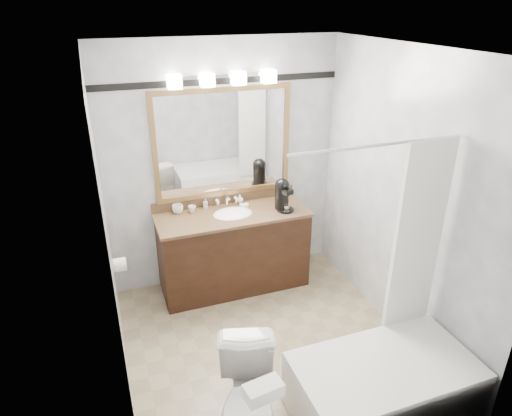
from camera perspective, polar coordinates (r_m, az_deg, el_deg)
The scene contains 15 objects.
room at distance 3.52m, azimuth 1.85°, elevation -1.51°, with size 2.42×2.62×2.52m.
vanity at distance 4.75m, azimuth -2.84°, elevation -5.12°, with size 1.53×0.58×0.97m.
mirror at distance 4.56m, azimuth -4.13°, elevation 8.07°, with size 1.40×0.04×1.10m.
vanity_light_bar at distance 4.37m, azimuth -4.18°, elevation 15.85°, with size 1.02×0.14×0.12m.
accent_stripe at distance 4.44m, azimuth -4.41°, elevation 15.55°, with size 2.40×0.01×0.06m, color black.
bathtub at distance 3.68m, azimuth 15.79°, elevation -19.84°, with size 1.30×0.75×1.96m.
tp_roll at distance 4.16m, azimuth -16.66°, elevation -6.80°, with size 0.12×0.12×0.11m, color white.
toilet at distance 3.29m, azimuth -0.98°, elevation -23.38°, with size 0.40×0.70×0.71m, color white.
tissue_box at distance 2.82m, azimuth 0.93°, elevation -21.87°, with size 0.22×0.12×0.09m, color white.
coffee_maker at distance 4.59m, azimuth 3.33°, elevation 1.80°, with size 0.18×0.21×0.33m.
cup_left at distance 4.61m, azimuth -9.76°, elevation -0.11°, with size 0.11×0.11×0.09m, color white.
cup_right at distance 4.61m, azimuth -7.99°, elevation -0.14°, with size 0.07×0.07×0.07m, color white.
soap_bottle_a at distance 4.68m, azimuth -6.33°, elevation 0.56°, with size 0.04×0.05×0.10m, color white.
soap_bottle_b at distance 4.77m, azimuth -2.02°, elevation 1.15°, with size 0.07×0.07×0.09m, color white.
soap_bar at distance 4.70m, azimuth -1.50°, elevation 0.34°, with size 0.09×0.06×0.03m, color beige.
Camera 1 is at (-1.18, -2.92, 2.81)m, focal length 32.00 mm.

